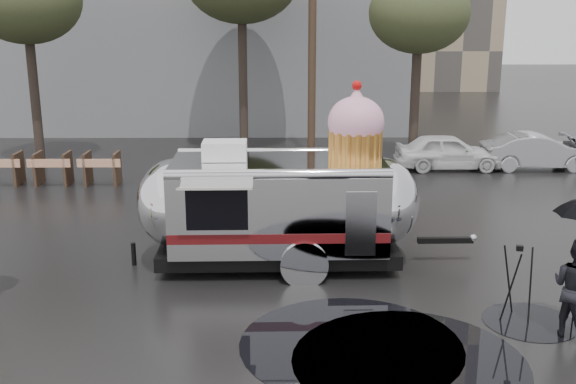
{
  "coord_description": "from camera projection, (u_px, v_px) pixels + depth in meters",
  "views": [
    {
      "loc": [
        1.45,
        -10.08,
        5.08
      ],
      "look_at": [
        1.56,
        3.18,
        1.56
      ],
      "focal_mm": 42.0,
      "sensor_mm": 36.0,
      "label": 1
    }
  ],
  "objects": [
    {
      "name": "airstream_trailer",
      "position": [
        283.0,
        201.0,
        13.77
      ],
      "size": [
        7.22,
        2.8,
        3.89
      ],
      "rotation": [
        0.0,
        0.0,
        0.02
      ],
      "color": "silver",
      "rests_on": "ground"
    },
    {
      "name": "puddles",
      "position": [
        268.0,
        335.0,
        10.98
      ],
      "size": [
        12.88,
        8.0,
        0.01
      ],
      "color": "black",
      "rests_on": "ground"
    },
    {
      "name": "tree_right",
      "position": [
        419.0,
        14.0,
        22.35
      ],
      "size": [
        3.36,
        3.36,
        6.42
      ],
      "color": "#382D26",
      "rests_on": "ground"
    },
    {
      "name": "person_right",
      "position": [
        576.0,
        288.0,
        10.72
      ],
      "size": [
        0.82,
        0.93,
        1.69
      ],
      "primitive_type": "imported",
      "rotation": [
        0.0,
        0.0,
        2.15
      ],
      "color": "black",
      "rests_on": "ground"
    },
    {
      "name": "ground",
      "position": [
        194.0,
        333.0,
        11.04
      ],
      "size": [
        120.0,
        120.0,
        0.0
      ],
      "primitive_type": "plane",
      "color": "black",
      "rests_on": "ground"
    },
    {
      "name": "tripod",
      "position": [
        517.0,
        277.0,
        11.38
      ],
      "size": [
        0.53,
        0.55,
        1.34
      ],
      "rotation": [
        0.0,
        0.0,
        -0.22
      ],
      "color": "black",
      "rests_on": "ground"
    },
    {
      "name": "tree_left",
      "position": [
        26.0,
        1.0,
        22.14
      ],
      "size": [
        3.64,
        3.64,
        6.95
      ],
      "color": "#382D26",
      "rests_on": "ground"
    },
    {
      "name": "utility_pole",
      "position": [
        312.0,
        27.0,
        23.4
      ],
      "size": [
        1.6,
        0.28,
        9.0
      ],
      "color": "#473323",
      "rests_on": "ground"
    },
    {
      "name": "barricade_row",
      "position": [
        53.0,
        168.0,
        20.49
      ],
      "size": [
        4.3,
        0.8,
        1.0
      ],
      "color": "#473323",
      "rests_on": "ground"
    }
  ]
}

